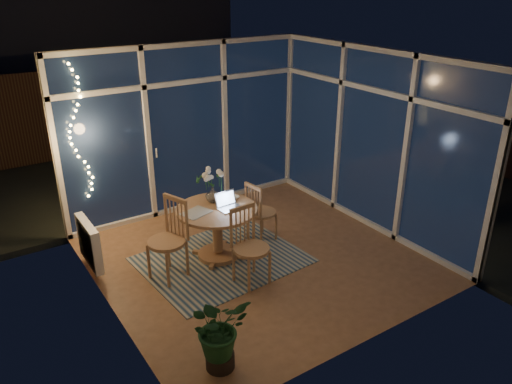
% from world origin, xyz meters
% --- Properties ---
extents(floor, '(4.00, 4.00, 0.00)m').
position_xyz_m(floor, '(0.00, 0.00, 0.00)').
color(floor, brown).
rests_on(floor, ground).
extents(ceiling, '(4.00, 4.00, 0.00)m').
position_xyz_m(ceiling, '(0.00, 0.00, 2.60)').
color(ceiling, silver).
rests_on(ceiling, wall_back).
extents(wall_back, '(4.00, 0.04, 2.60)m').
position_xyz_m(wall_back, '(0.00, 2.00, 1.30)').
color(wall_back, beige).
rests_on(wall_back, floor).
extents(wall_front, '(4.00, 0.04, 2.60)m').
position_xyz_m(wall_front, '(0.00, -2.00, 1.30)').
color(wall_front, beige).
rests_on(wall_front, floor).
extents(wall_left, '(0.04, 4.00, 2.60)m').
position_xyz_m(wall_left, '(-2.00, 0.00, 1.30)').
color(wall_left, beige).
rests_on(wall_left, floor).
extents(wall_right, '(0.04, 4.00, 2.60)m').
position_xyz_m(wall_right, '(2.00, 0.00, 1.30)').
color(wall_right, beige).
rests_on(wall_right, floor).
extents(window_wall_back, '(4.00, 0.10, 2.60)m').
position_xyz_m(window_wall_back, '(0.00, 1.96, 1.30)').
color(window_wall_back, white).
rests_on(window_wall_back, floor).
extents(window_wall_right, '(0.10, 4.00, 2.60)m').
position_xyz_m(window_wall_right, '(1.96, 0.00, 1.30)').
color(window_wall_right, white).
rests_on(window_wall_right, floor).
extents(radiator, '(0.10, 0.70, 0.58)m').
position_xyz_m(radiator, '(-1.94, 0.90, 0.40)').
color(radiator, white).
rests_on(radiator, wall_left).
extents(fairy_lights, '(0.24, 0.10, 1.85)m').
position_xyz_m(fairy_lights, '(-1.65, 1.88, 1.52)').
color(fairy_lights, '#FFCE66').
rests_on(fairy_lights, window_wall_back).
extents(garden_patio, '(12.00, 6.00, 0.10)m').
position_xyz_m(garden_patio, '(0.50, 5.00, -0.06)').
color(garden_patio, black).
rests_on(garden_patio, ground).
extents(garden_fence, '(11.00, 0.08, 1.80)m').
position_xyz_m(garden_fence, '(0.00, 5.50, 0.90)').
color(garden_fence, '#371A14').
rests_on(garden_fence, ground).
extents(neighbour_roof, '(7.00, 3.00, 2.20)m').
position_xyz_m(neighbour_roof, '(0.30, 8.50, 2.20)').
color(neighbour_roof, '#34363E').
rests_on(neighbour_roof, ground).
extents(garden_shrubs, '(0.90, 0.90, 0.90)m').
position_xyz_m(garden_shrubs, '(-0.80, 3.40, 0.45)').
color(garden_shrubs, '#173216').
rests_on(garden_shrubs, ground).
extents(rug, '(2.13, 1.75, 0.01)m').
position_xyz_m(rug, '(-0.43, 0.21, 0.01)').
color(rug, beige).
rests_on(rug, floor).
extents(dining_table, '(1.13, 1.13, 0.72)m').
position_xyz_m(dining_table, '(-0.43, 0.31, 0.36)').
color(dining_table, '#AB794D').
rests_on(dining_table, floor).
extents(chair_left, '(0.63, 0.63, 1.05)m').
position_xyz_m(chair_left, '(-1.19, 0.22, 0.53)').
color(chair_left, '#AB794D').
rests_on(chair_left, floor).
extents(chair_right, '(0.48, 0.48, 0.91)m').
position_xyz_m(chair_right, '(0.32, 0.38, 0.45)').
color(chair_right, '#AB794D').
rests_on(chair_right, floor).
extents(chair_front, '(0.49, 0.49, 0.99)m').
position_xyz_m(chair_front, '(-0.39, -0.45, 0.50)').
color(chair_front, '#AB794D').
rests_on(chair_front, floor).
extents(laptop, '(0.32, 0.29, 0.22)m').
position_xyz_m(laptop, '(-0.29, 0.21, 0.83)').
color(laptop, silver).
rests_on(laptop, dining_table).
extents(flower_vase, '(0.22, 0.22, 0.21)m').
position_xyz_m(flower_vase, '(-0.37, 0.52, 0.83)').
color(flower_vase, silver).
rests_on(flower_vase, dining_table).
extents(bowl, '(0.16, 0.16, 0.04)m').
position_xyz_m(bowl, '(-0.10, 0.45, 0.74)').
color(bowl, white).
rests_on(bowl, dining_table).
extents(newspapers, '(0.41, 0.35, 0.01)m').
position_xyz_m(newspapers, '(-0.68, 0.33, 0.73)').
color(newspapers, beige).
rests_on(newspapers, dining_table).
extents(phone, '(0.11, 0.06, 0.01)m').
position_xyz_m(phone, '(-0.28, 0.23, 0.72)').
color(phone, black).
rests_on(phone, dining_table).
extents(potted_plant, '(0.58, 0.51, 0.76)m').
position_xyz_m(potted_plant, '(-1.43, -1.49, 0.38)').
color(potted_plant, '#18451F').
rests_on(potted_plant, floor).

